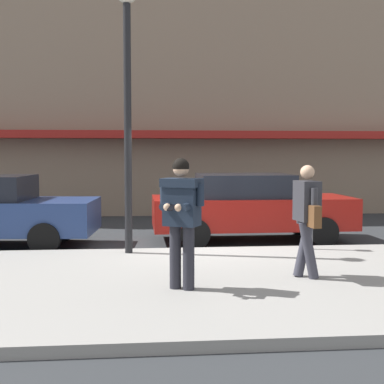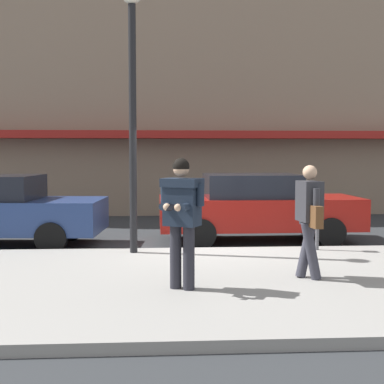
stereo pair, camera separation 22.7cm
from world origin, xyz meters
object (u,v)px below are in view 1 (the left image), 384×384
Objects in this scene: parked_sedan_mid at (250,207)px; pedestrian_with_bag at (307,214)px; street_lamp_post at (127,92)px; parking_meter at (312,207)px; man_texting_on_phone at (182,209)px.

pedestrian_with_bag reaches higher than parked_sedan_mid.
parking_meter is (3.54, 0.05, -2.17)m from street_lamp_post.
pedestrian_with_bag is at bearing -109.45° from parking_meter.
man_texting_on_phone is 0.37× the size of street_lamp_post.
man_texting_on_phone is 1.42× the size of parking_meter.
parked_sedan_mid is 2.50× the size of man_texting_on_phone.
man_texting_on_phone reaches higher than parked_sedan_mid.
man_texting_on_phone is at bearing -111.99° from parked_sedan_mid.
street_lamp_post reaches higher than parking_meter.
parked_sedan_mid is at bearing 90.01° from pedestrian_with_bag.
street_lamp_post is (-0.79, 2.79, 1.89)m from man_texting_on_phone.
parked_sedan_mid is 4.27m from pedestrian_with_bag.
parking_meter is (0.83, 2.35, -0.14)m from pedestrian_with_bag.
parking_meter is at bearing -66.49° from parked_sedan_mid.
street_lamp_post is at bearing -144.16° from parked_sedan_mid.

